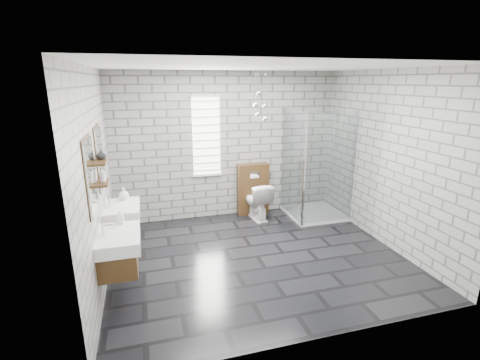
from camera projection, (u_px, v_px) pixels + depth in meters
name	position (u px, v px, depth m)	size (l,w,h in m)	color
floor	(257.00, 257.00, 5.18)	(4.20, 3.60, 0.02)	black
ceiling	(260.00, 66.00, 4.43)	(4.20, 3.60, 0.02)	white
wall_back	(227.00, 146.00, 6.48)	(4.20, 0.02, 2.70)	#969792
wall_front	(323.00, 216.00, 3.14)	(4.20, 0.02, 2.70)	#969792
wall_left	(96.00, 180.00, 4.26)	(0.02, 3.60, 2.70)	#969792
wall_right	(388.00, 160.00, 5.36)	(0.02, 3.60, 2.70)	#969792
vanity_left	(115.00, 241.00, 3.97)	(0.47, 0.70, 1.57)	#4B3117
vanity_right	(119.00, 212.00, 4.87)	(0.47, 0.70, 1.57)	#4B3117
shelf_lower	(102.00, 183.00, 4.24)	(0.14, 0.30, 0.03)	#4B3117
shelf_upper	(100.00, 162.00, 4.17)	(0.14, 0.30, 0.03)	#4B3117
window	(206.00, 136.00, 6.30)	(0.56, 0.05, 1.48)	white
cistern_panel	(253.00, 189.00, 6.74)	(0.60, 0.20, 1.00)	#4B3117
flush_plate	(255.00, 175.00, 6.56)	(0.18, 0.01, 0.12)	silver
shower_enclosure	(313.00, 192.00, 6.53)	(1.00, 1.00, 2.03)	white
pendant_cluster	(260.00, 107.00, 6.00)	(0.29, 0.25, 0.85)	silver
toilet	(257.00, 200.00, 6.55)	(0.39, 0.68, 0.70)	white
soap_bottle_a	(120.00, 217.00, 4.21)	(0.08, 0.08, 0.17)	#B2B2B2
soap_bottle_b	(124.00, 194.00, 5.06)	(0.14, 0.14, 0.18)	#B2B2B2
soap_bottle_c	(102.00, 175.00, 4.21)	(0.07, 0.07, 0.18)	#B2B2B2
vase	(101.00, 155.00, 4.25)	(0.11, 0.11, 0.12)	#B2B2B2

